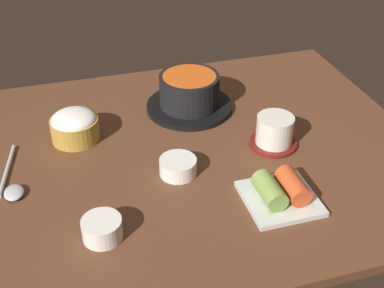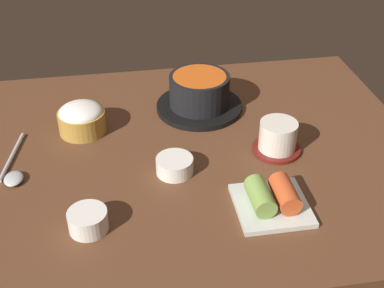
{
  "view_description": "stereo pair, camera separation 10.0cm",
  "coord_description": "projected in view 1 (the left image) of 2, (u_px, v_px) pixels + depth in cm",
  "views": [
    {
      "loc": [
        -21.21,
        -81.13,
        62.4
      ],
      "look_at": [
        2.0,
        -2.0,
        5.0
      ],
      "focal_mm": 47.29,
      "sensor_mm": 36.0,
      "label": 1
    },
    {
      "loc": [
        -11.43,
        -83.36,
        62.4
      ],
      "look_at": [
        2.0,
        -2.0,
        5.0
      ],
      "focal_mm": 47.29,
      "sensor_mm": 36.0,
      "label": 2
    }
  ],
  "objects": [
    {
      "name": "stone_pot",
      "position": [
        189.0,
        94.0,
        1.15
      ],
      "size": [
        19.78,
        19.78,
        8.48
      ],
      "color": "black",
      "rests_on": "dining_table"
    },
    {
      "name": "kimchi_plate",
      "position": [
        281.0,
        192.0,
        0.9
      ],
      "size": [
        12.75,
        12.75,
        4.86
      ],
      "color": "silver",
      "rests_on": "dining_table"
    },
    {
      "name": "rice_bowl",
      "position": [
        75.0,
        125.0,
        1.06
      ],
      "size": [
        10.11,
        10.11,
        6.55
      ],
      "color": "#B78C38",
      "rests_on": "dining_table"
    },
    {
      "name": "side_bowl_near",
      "position": [
        102.0,
        228.0,
        0.82
      ],
      "size": [
        6.7,
        6.7,
        3.67
      ],
      "color": "white",
      "rests_on": "dining_table"
    },
    {
      "name": "banchan_cup_center",
      "position": [
        178.0,
        166.0,
        0.97
      ],
      "size": [
        7.2,
        7.2,
        3.24
      ],
      "color": "white",
      "rests_on": "dining_table"
    },
    {
      "name": "tea_cup_with_saucer",
      "position": [
        274.0,
        132.0,
        1.04
      ],
      "size": [
        9.89,
        9.89,
        6.75
      ],
      "color": "maroon",
      "rests_on": "dining_table"
    },
    {
      "name": "spoon",
      "position": [
        12.0,
        185.0,
        0.94
      ],
      "size": [
        4.82,
        18.04,
        1.35
      ],
      "color": "#B7B7BC",
      "rests_on": "dining_table"
    },
    {
      "name": "dining_table",
      "position": [
        180.0,
        156.0,
        1.04
      ],
      "size": [
        100.0,
        76.0,
        2.0
      ],
      "primitive_type": "cube",
      "color": "#56331E",
      "rests_on": "ground"
    }
  ]
}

